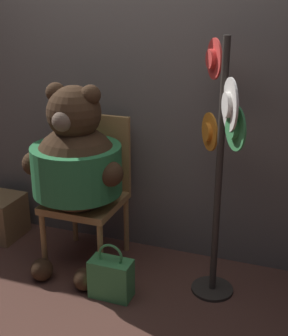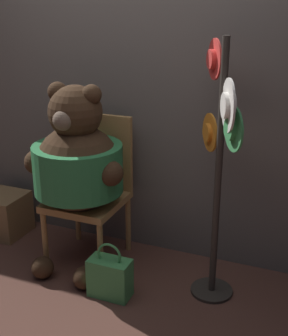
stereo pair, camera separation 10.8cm
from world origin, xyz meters
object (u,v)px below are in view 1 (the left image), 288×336
at_px(handbag_on_ground, 111,278).
at_px(hat_display_rack, 220,151).
at_px(chair, 90,185).
at_px(teddy_bear, 76,164).

bearing_deg(handbag_on_ground, hat_display_rack, 25.01).
xyz_separation_m(chair, teddy_bear, (-0.01, -0.18, 0.23)).
bearing_deg(chair, hat_display_rack, -9.84).
xyz_separation_m(hat_display_rack, handbag_on_ground, (-0.61, -0.29, -0.85)).
height_order(chair, handbag_on_ground, chair).
bearing_deg(handbag_on_ground, teddy_bear, 143.23).
bearing_deg(hat_display_rack, chair, 170.16).
distance_m(hat_display_rack, handbag_on_ground, 1.09).
bearing_deg(chair, teddy_bear, -92.75).
bearing_deg(hat_display_rack, handbag_on_ground, -154.99).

